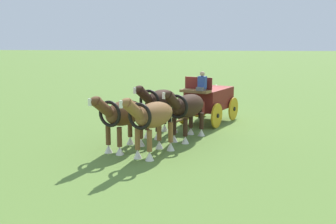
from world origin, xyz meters
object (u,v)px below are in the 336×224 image
(show_wagon, at_px, (208,100))
(draft_horse_lead_near, at_px, (152,117))
(draft_horse_rear_near, at_px, (187,107))
(draft_horse_rear_off, at_px, (159,103))
(draft_horse_lead_off, at_px, (122,115))

(show_wagon, relative_size, draft_horse_lead_near, 1.84)
(show_wagon, distance_m, draft_horse_lead_near, 6.15)
(draft_horse_rear_near, xyz_separation_m, draft_horse_rear_off, (-0.55, -1.18, 0.09))
(show_wagon, bearing_deg, draft_horse_rear_near, -14.31)
(show_wagon, bearing_deg, draft_horse_lead_off, -30.87)
(draft_horse_rear_off, bearing_deg, draft_horse_rear_near, 65.17)
(draft_horse_lead_near, height_order, draft_horse_lead_off, draft_horse_lead_near)
(draft_horse_rear_near, bearing_deg, draft_horse_lead_off, -51.30)
(show_wagon, distance_m, draft_horse_rear_near, 3.57)
(draft_horse_rear_near, bearing_deg, show_wagon, 165.69)
(show_wagon, relative_size, draft_horse_rear_off, 1.84)
(show_wagon, relative_size, draft_horse_rear_near, 1.80)
(draft_horse_lead_near, bearing_deg, show_wagon, 161.29)
(show_wagon, height_order, draft_horse_lead_off, show_wagon)
(draft_horse_lead_near, distance_m, draft_horse_lead_off, 1.30)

